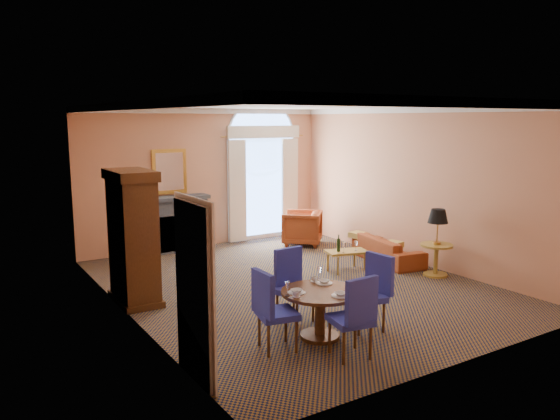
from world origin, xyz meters
TOP-DOWN VIEW (x-y plane):
  - ground at (0.00, 0.00)m, footprint 7.50×7.50m
  - room_envelope at (-0.03, 0.67)m, footprint 6.04×7.52m
  - armoire at (-2.72, 0.62)m, footprint 0.62×1.10m
  - dining_table at (-1.06, -2.20)m, footprint 1.07×1.07m
  - dining_chair_north at (-1.00, -1.42)m, footprint 0.59×0.59m
  - dining_chair_south at (-1.09, -2.98)m, footprint 0.55×0.55m
  - dining_chair_east at (-0.22, -2.30)m, footprint 0.59×0.59m
  - dining_chair_west at (-1.85, -2.21)m, footprint 0.57×0.57m
  - sofa at (2.55, 0.31)m, footprint 0.98×1.88m
  - armchair at (1.93, 2.58)m, footprint 1.24×1.24m
  - coffee_table at (1.37, 0.23)m, footprint 0.89×0.64m
  - side_table at (2.60, -0.95)m, footprint 0.62×0.62m

SIDE VIEW (x-z plane):
  - ground at x=0.00m, z-range 0.00..0.00m
  - sofa at x=2.55m, z-range 0.00..0.52m
  - coffee_table at x=1.37m, z-range 0.02..0.75m
  - armchair at x=1.93m, z-range 0.00..0.81m
  - dining_table at x=-1.06m, z-range 0.06..0.94m
  - dining_chair_north at x=-1.00m, z-range 0.07..1.15m
  - dining_chair_south at x=-1.09m, z-range 0.07..1.15m
  - dining_chair_east at x=-0.22m, z-range 0.07..1.15m
  - dining_chair_west at x=-1.85m, z-range 0.07..1.15m
  - side_table at x=2.60m, z-range 0.18..1.44m
  - armoire at x=-2.72m, z-range -0.04..2.13m
  - room_envelope at x=-0.03m, z-range 0.78..4.23m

